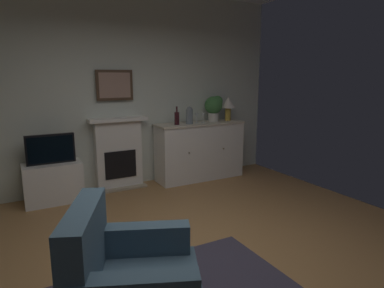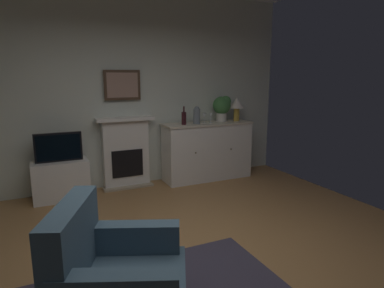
{
  "view_description": "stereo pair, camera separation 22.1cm",
  "coord_description": "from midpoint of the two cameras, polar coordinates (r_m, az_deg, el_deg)",
  "views": [
    {
      "loc": [
        -1.41,
        -2.39,
        1.71
      ],
      "look_at": [
        0.26,
        0.67,
        1.0
      ],
      "focal_mm": 31.21,
      "sensor_mm": 36.0,
      "label": 1
    },
    {
      "loc": [
        -1.21,
        -2.49,
        1.71
      ],
      "look_at": [
        0.26,
        0.67,
        1.0
      ],
      "focal_mm": 31.21,
      "sensor_mm": 36.0,
      "label": 2
    }
  ],
  "objects": [
    {
      "name": "wine_glass_left",
      "position": [
        5.45,
        -0.36,
        4.86
      ],
      "size": [
        0.07,
        0.07,
        0.16
      ],
      "color": "silver",
      "rests_on": "sideboard_cabinet"
    },
    {
      "name": "framed_picture",
      "position": [
        5.18,
        -14.3,
        9.71
      ],
      "size": [
        0.55,
        0.04,
        0.45
      ],
      "color": "#473323"
    },
    {
      "name": "sideboard_cabinet",
      "position": [
        5.61,
        0.19,
        -1.16
      ],
      "size": [
        1.51,
        0.49,
        0.96
      ],
      "color": "white",
      "rests_on": "ground_plane"
    },
    {
      "name": "tv_set",
      "position": [
        4.89,
        -24.23,
        -0.8
      ],
      "size": [
        0.62,
        0.07,
        0.4
      ],
      "color": "black",
      "rests_on": "tv_cabinet"
    },
    {
      "name": "table_lamp",
      "position": [
        5.78,
        5.1,
        6.77
      ],
      "size": [
        0.26,
        0.26,
        0.4
      ],
      "color": "#B79338",
      "rests_on": "sideboard_cabinet"
    },
    {
      "name": "wall_rear",
      "position": [
        5.27,
        -14.39,
        8.8
      ],
      "size": [
        5.54,
        0.06,
        2.99
      ],
      "primitive_type": "cube",
      "color": "silver",
      "rests_on": "ground_plane"
    },
    {
      "name": "vase_decorative",
      "position": [
        5.36,
        -1.63,
        4.93
      ],
      "size": [
        0.11,
        0.11,
        0.28
      ],
      "color": "slate",
      "rests_on": "sideboard_cabinet"
    },
    {
      "name": "armchair",
      "position": [
        2.41,
        -13.55,
        -22.28
      ],
      "size": [
        1.04,
        1.02,
        0.92
      ],
      "color": "#3F596B",
      "rests_on": "ground_plane"
    },
    {
      "name": "tv_cabinet",
      "position": [
        5.03,
        -23.8,
        -6.06
      ],
      "size": [
        0.75,
        0.42,
        0.55
      ],
      "color": "white",
      "rests_on": "ground_plane"
    },
    {
      "name": "wine_glass_center",
      "position": [
        5.49,
        0.76,
        4.9
      ],
      "size": [
        0.07,
        0.07,
        0.16
      ],
      "color": "silver",
      "rests_on": "sideboard_cabinet"
    },
    {
      "name": "potted_plant_small",
      "position": [
        5.69,
        2.68,
        6.49
      ],
      "size": [
        0.3,
        0.3,
        0.43
      ],
      "color": "beige",
      "rests_on": "sideboard_cabinet"
    },
    {
      "name": "wine_bottle",
      "position": [
        5.28,
        -3.81,
        4.45
      ],
      "size": [
        0.08,
        0.08,
        0.29
      ],
      "color": "#331419",
      "rests_on": "sideboard_cabinet"
    },
    {
      "name": "ground_plane",
      "position": [
        3.28,
        -0.36,
        -20.93
      ],
      "size": [
        5.54,
        5.38,
        0.1
      ],
      "primitive_type": "cube",
      "color": "#9E7042",
      "rests_on": "ground"
    },
    {
      "name": "fireplace_unit",
      "position": [
        5.27,
        -13.62,
        -1.55
      ],
      "size": [
        0.87,
        0.3,
        1.1
      ],
      "color": "white",
      "rests_on": "ground_plane"
    }
  ]
}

